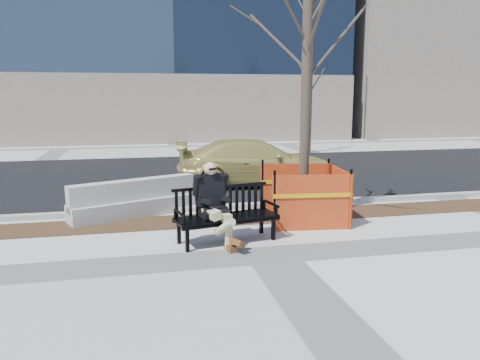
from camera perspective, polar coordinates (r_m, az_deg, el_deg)
The scene contains 10 objects.
ground at distance 8.69m, azimuth 3.72°, elevation -8.94°, with size 120.00×120.00×0.00m, color beige.
mulch_strip at distance 11.10m, azimuth -0.01°, elevation -4.61°, with size 40.00×1.20×0.02m, color #47301C.
asphalt_street at distance 17.07m, azimuth -4.49°, elevation 0.64°, with size 60.00×10.40×0.01m, color black.
curb at distance 11.99m, azimuth -0.99°, elevation -3.21°, with size 60.00×0.25×0.12m, color #9E9B93.
bench at distance 9.40m, azimuth -1.61°, elevation -7.43°, with size 2.05×0.73×1.09m, color black, non-canonical shape.
seated_man at distance 9.35m, azimuth -3.26°, elevation -7.53°, with size 0.68×1.13×1.59m, color black, non-canonical shape.
tree_fence at distance 11.04m, azimuth 7.55°, elevation -4.81°, with size 2.62×2.62×6.54m, color #EA5220, non-canonical shape.
sedan at distance 15.15m, azimuth 1.91°, elevation -0.59°, with size 2.03×5.00×1.45m, color tan.
jersey_barrier_left at distance 11.61m, azimuth -12.50°, elevation -4.21°, with size 3.08×0.62×0.88m, color #ACAAA1, non-canonical shape.
far_tree_right at distance 23.82m, azimuth 8.26°, elevation 3.30°, with size 2.12×2.12×5.73m, color #493D2E, non-canonical shape.
Camera 1 is at (-2.31, -7.87, 2.86)m, focal length 35.49 mm.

